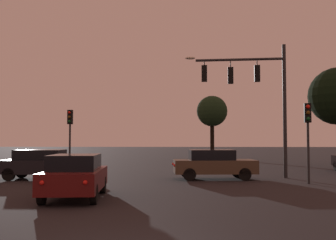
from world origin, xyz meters
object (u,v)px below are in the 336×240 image
(traffic_signal_mast_arm, at_px, (254,87))
(car_crossing_left, at_px, (42,164))
(car_crossing_right, at_px, (214,164))
(traffic_light_corner_right, at_px, (70,128))
(traffic_light_corner_left, at_px, (308,126))
(tree_left_far, at_px, (212,112))
(car_nearside_lane, at_px, (75,175))

(traffic_signal_mast_arm, relative_size, car_crossing_left, 1.62)
(traffic_signal_mast_arm, xyz_separation_m, car_crossing_right, (-2.25, -0.97, -4.08))
(traffic_light_corner_right, bearing_deg, traffic_light_corner_left, -25.18)
(traffic_light_corner_right, relative_size, car_crossing_right, 0.90)
(traffic_signal_mast_arm, height_order, car_crossing_left, traffic_signal_mast_arm)
(traffic_light_corner_right, height_order, car_crossing_left, traffic_light_corner_right)
(car_crossing_left, height_order, tree_left_far, tree_left_far)
(car_nearside_lane, distance_m, car_crossing_left, 7.37)
(traffic_light_corner_left, bearing_deg, traffic_signal_mast_arm, 123.87)
(car_nearside_lane, xyz_separation_m, car_crossing_right, (5.30, 6.95, 0.00))
(car_crossing_left, distance_m, car_crossing_right, 8.80)
(traffic_light_corner_left, xyz_separation_m, traffic_light_corner_right, (-12.91, 6.07, 0.12))
(traffic_light_corner_right, bearing_deg, car_crossing_left, -91.26)
(car_nearside_lane, bearing_deg, traffic_light_corner_right, 107.03)
(traffic_light_corner_right, bearing_deg, tree_left_far, 62.47)
(car_crossing_right, bearing_deg, traffic_signal_mast_arm, 23.35)
(traffic_signal_mast_arm, distance_m, tree_left_far, 22.94)
(car_nearside_lane, distance_m, car_crossing_right, 8.74)
(car_crossing_right, bearing_deg, traffic_light_corner_right, 154.68)
(traffic_light_corner_right, bearing_deg, car_nearside_lane, -72.97)
(traffic_signal_mast_arm, distance_m, car_crossing_right, 4.76)
(traffic_signal_mast_arm, relative_size, car_crossing_right, 1.65)
(traffic_light_corner_right, distance_m, car_crossing_right, 9.81)
(traffic_signal_mast_arm, bearing_deg, car_crossing_right, -156.65)
(traffic_light_corner_left, bearing_deg, car_crossing_left, 173.45)
(car_crossing_left, bearing_deg, traffic_light_corner_left, -6.55)
(traffic_signal_mast_arm, distance_m, traffic_light_corner_right, 11.57)
(traffic_signal_mast_arm, bearing_deg, tree_left_far, 91.56)
(traffic_light_corner_right, relative_size, car_nearside_lane, 0.92)
(car_nearside_lane, height_order, car_crossing_right, same)
(traffic_light_corner_left, relative_size, car_crossing_left, 0.84)
(car_crossing_left, bearing_deg, car_nearside_lane, -61.72)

